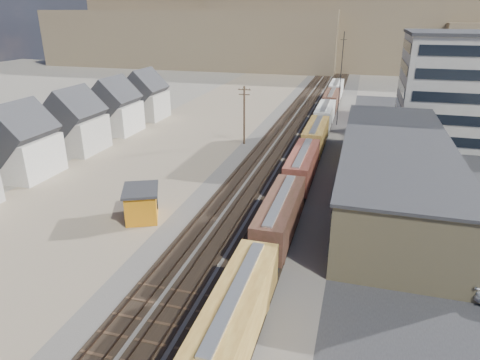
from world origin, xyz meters
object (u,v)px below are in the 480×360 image
(freight_train, at_px, (310,149))
(parked_car_blue, at_px, (432,153))
(utility_pole_north, at_px, (244,114))
(maintenance_shed, at_px, (142,203))

(freight_train, height_order, parked_car_blue, freight_train)
(utility_pole_north, relative_size, parked_car_blue, 1.61)
(freight_train, distance_m, parked_car_blue, 20.53)
(utility_pole_north, relative_size, maintenance_shed, 1.67)
(utility_pole_north, bearing_deg, freight_train, -35.04)
(utility_pole_north, xyz_separation_m, parked_car_blue, (30.38, 0.90, -4.44))
(maintenance_shed, distance_m, parked_car_blue, 46.11)
(utility_pole_north, height_order, parked_car_blue, utility_pole_north)
(utility_pole_north, height_order, maintenance_shed, utility_pole_north)
(freight_train, xyz_separation_m, parked_car_blue, (18.08, 9.52, -1.93))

